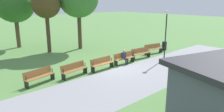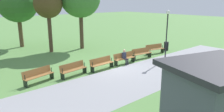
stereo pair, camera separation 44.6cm
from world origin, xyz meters
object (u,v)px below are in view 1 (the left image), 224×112
(bench_2, at_px, (124,58))
(person_seated, at_px, (125,56))
(bench_4, at_px, (74,69))
(trash_bin, at_px, (164,46))
(bench_1, at_px, (141,53))
(bench_0, at_px, (153,48))
(lamp_post, at_px, (166,26))
(tree_3, at_px, (14,2))
(bench_3, at_px, (102,63))
(tree_1, at_px, (46,5))
(bench_5, at_px, (39,76))
(kiosk, at_px, (221,100))

(bench_2, xyz_separation_m, person_seated, (0.07, 0.14, 0.16))
(bench_4, distance_m, trash_bin, 11.15)
(bench_1, bearing_deg, bench_0, -164.65)
(bench_4, bearing_deg, person_seated, 169.39)
(person_seated, distance_m, lamp_post, 4.38)
(bench_0, xyz_separation_m, lamp_post, (1.15, 2.04, 2.43))
(bench_0, bearing_deg, tree_3, -41.93)
(bench_3, height_order, person_seated, person_seated)
(bench_0, relative_size, bench_2, 1.02)
(bench_4, bearing_deg, bench_1, 173.40)
(tree_1, bearing_deg, trash_bin, 142.67)
(bench_1, bearing_deg, tree_3, -54.98)
(bench_3, xyz_separation_m, tree_3, (1.82, -12.03, 4.31))
(bench_5, height_order, tree_1, tree_1)
(bench_5, height_order, kiosk, kiosk)
(bench_0, bearing_deg, person_seated, 19.20)
(bench_0, relative_size, tree_3, 0.29)
(person_seated, bearing_deg, bench_5, -3.41)
(lamp_post, height_order, kiosk, lamp_post)
(kiosk, bearing_deg, bench_1, -109.47)
(bench_2, bearing_deg, tree_1, -68.35)
(tree_3, distance_m, lamp_post, 15.62)
(bench_1, relative_size, bench_5, 0.99)
(bench_0, distance_m, person_seated, 4.69)
(bench_4, bearing_deg, bench_2, 171.21)
(bench_2, relative_size, bench_3, 1.00)
(bench_1, bearing_deg, lamp_post, 130.27)
(lamp_post, bearing_deg, kiosk, 44.64)
(trash_bin, bearing_deg, bench_1, 5.81)
(bench_3, distance_m, bench_4, 2.30)
(person_seated, distance_m, tree_3, 13.49)
(tree_1, distance_m, lamp_post, 11.16)
(tree_3, distance_m, trash_bin, 16.22)
(bench_0, distance_m, lamp_post, 3.38)
(bench_0, relative_size, bench_4, 1.01)
(bench_3, bearing_deg, bench_5, -8.77)
(bench_3, bearing_deg, kiosk, 76.06)
(bench_1, distance_m, bench_2, 2.30)
(bench_4, bearing_deg, trash_bin, 175.62)
(bench_0, relative_size, bench_1, 1.01)
(bench_3, bearing_deg, bench_1, 179.99)
(bench_2, distance_m, tree_1, 9.10)
(lamp_post, bearing_deg, tree_1, -56.26)
(bench_3, distance_m, tree_3, 12.91)
(bench_1, relative_size, trash_bin, 2.28)
(bench_0, bearing_deg, trash_bin, -166.65)
(bench_0, xyz_separation_m, kiosk, (8.75, 9.55, 1.02))
(bench_3, relative_size, lamp_post, 0.47)
(bench_2, bearing_deg, tree_3, -68.89)
(bench_3, xyz_separation_m, person_seated, (-2.24, 0.14, 0.16))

